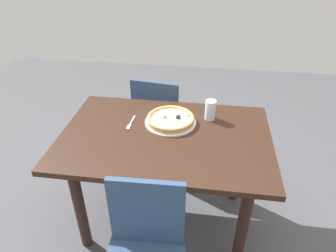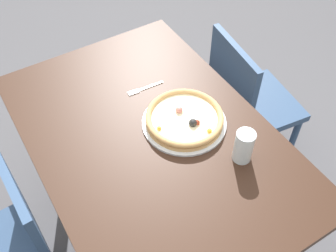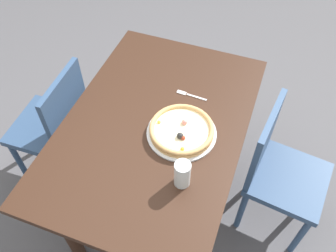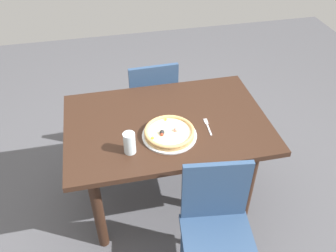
# 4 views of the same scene
# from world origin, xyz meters

# --- Properties ---
(ground_plane) EXTENTS (6.00, 6.00, 0.00)m
(ground_plane) POSITION_xyz_m (0.00, 0.00, 0.00)
(ground_plane) COLOR #4C4C51
(dining_table) EXTENTS (1.30, 0.87, 0.76)m
(dining_table) POSITION_xyz_m (0.00, 0.00, 0.64)
(dining_table) COLOR #331E14
(dining_table) RESTS_ON ground
(chair_near) EXTENTS (0.45, 0.45, 0.86)m
(chair_near) POSITION_xyz_m (0.15, -0.65, 0.47)
(chair_near) COLOR navy
(chair_near) RESTS_ON ground
(chair_far) EXTENTS (0.41, 0.41, 0.86)m
(chair_far) POSITION_xyz_m (0.01, 0.65, 0.47)
(chair_far) COLOR navy
(chair_far) RESTS_ON ground
(plate) EXTENTS (0.34, 0.34, 0.01)m
(plate) POSITION_xyz_m (-0.01, -0.14, 0.76)
(plate) COLOR silver
(plate) RESTS_ON dining_table
(pizza) EXTENTS (0.31, 0.31, 0.05)m
(pizza) POSITION_xyz_m (-0.01, -0.14, 0.79)
(pizza) COLOR tan
(pizza) RESTS_ON plate
(fork) EXTENTS (0.03, 0.17, 0.00)m
(fork) POSITION_xyz_m (0.24, -0.10, 0.76)
(fork) COLOR silver
(fork) RESTS_ON dining_table
(drinking_glass) EXTENTS (0.07, 0.07, 0.14)m
(drinking_glass) POSITION_xyz_m (-0.27, -0.23, 0.83)
(drinking_glass) COLOR silver
(drinking_glass) RESTS_ON dining_table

